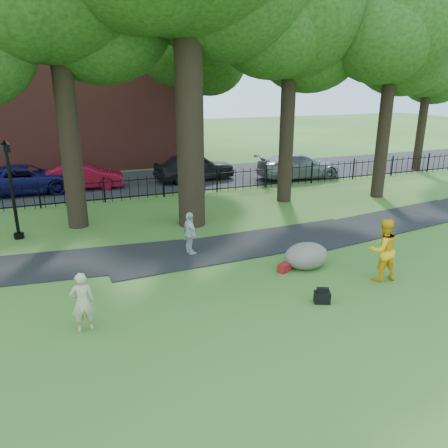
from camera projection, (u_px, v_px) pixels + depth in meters
name	position (u px, v px, depth m)	size (l,w,h in m)	color
ground	(267.00, 296.00, 12.32)	(120.00, 120.00, 0.00)	#2C6322
footpath	(243.00, 245.00, 16.12)	(36.00, 2.60, 0.03)	black
street	(148.00, 181.00, 26.48)	(80.00, 7.00, 0.02)	black
iron_fence	(163.00, 186.00, 22.76)	(44.00, 0.04, 1.20)	black
brick_building	(62.00, 78.00, 30.32)	(18.00, 8.00, 12.00)	brown
tree_row	(189.00, 19.00, 17.41)	(26.82, 7.96, 12.42)	black
woman	(83.00, 302.00, 10.38)	(0.55, 0.36, 1.52)	tan
man	(383.00, 250.00, 13.07)	(0.94, 0.73, 1.93)	yellow
pedestrian	(190.00, 234.00, 15.05)	(0.90, 0.37, 1.53)	silver
boulder	(306.00, 254.00, 14.14)	(1.48, 1.12, 0.87)	slate
lamppost	(12.00, 192.00, 16.29)	(0.37, 0.37, 3.76)	black
backpack	(322.00, 297.00, 11.88)	(0.43, 0.27, 0.32)	black
red_bag	(284.00, 268.00, 13.83)	(0.40, 0.25, 0.27)	maroon
red_sedan	(83.00, 176.00, 24.46)	(1.52, 4.36, 1.44)	maroon
navy_van	(26.00, 179.00, 23.48)	(2.54, 5.50, 1.53)	#0F0E47
grey_car	(195.00, 167.00, 26.59)	(1.98, 4.93, 1.68)	black
silver_car	(298.00, 166.00, 27.20)	(2.15, 5.29, 1.54)	gray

